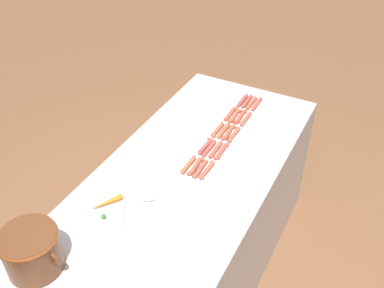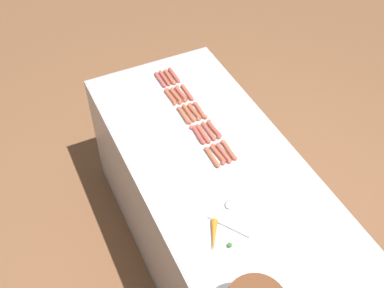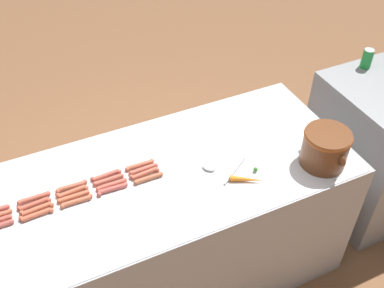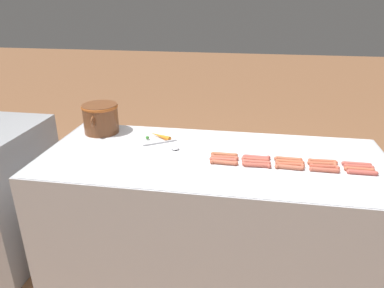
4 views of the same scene
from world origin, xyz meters
TOP-DOWN VIEW (x-y plane):
  - ground_plane at (0.00, 0.00)m, footprint 20.00×20.00m
  - griddle_counter at (0.00, 0.00)m, footprint 0.87×2.01m
  - hot_dog_0 at (-0.10, -0.79)m, footprint 0.02×0.16m
  - hot_dog_1 at (-0.10, -0.60)m, footprint 0.03×0.16m
  - hot_dog_2 at (-0.10, -0.42)m, footprint 0.03×0.16m
  - hot_dog_3 at (-0.10, -0.25)m, footprint 0.03×0.16m
  - hot_dog_4 at (-0.10, -0.07)m, footprint 0.03×0.16m
  - hot_dog_5 at (-0.06, -0.79)m, footprint 0.03×0.16m
  - hot_dog_6 at (-0.06, -0.61)m, footprint 0.03×0.16m
  - hot_dog_7 at (-0.06, -0.43)m, footprint 0.03×0.16m
  - hot_dog_8 at (-0.06, -0.25)m, footprint 0.03×0.16m
  - hot_dog_9 at (-0.06, -0.07)m, footprint 0.03×0.16m
  - hot_dog_10 at (-0.03, -0.79)m, footprint 0.03×0.16m
  - hot_dog_11 at (-0.03, -0.60)m, footprint 0.03×0.16m
  - hot_dog_12 at (-0.03, -0.43)m, footprint 0.03×0.16m
  - hot_dog_13 at (-0.03, -0.24)m, footprint 0.03×0.16m
  - hot_dog_14 at (-0.03, -0.07)m, footprint 0.03×0.16m
  - hot_dog_15 at (0.00, -0.79)m, footprint 0.03×0.16m
  - hot_dog_16 at (0.01, -0.61)m, footprint 0.03×0.16m
  - hot_dog_17 at (0.01, -0.43)m, footprint 0.03×0.16m
  - hot_dog_18 at (0.00, -0.25)m, footprint 0.03×0.16m
  - hot_dog_19 at (0.01, -0.07)m, footprint 0.03×0.16m
  - bean_pot at (0.27, 0.79)m, footprint 0.30×0.24m
  - serving_spoon at (0.09, 0.28)m, footprint 0.18×0.25m
  - carrot at (0.22, 0.37)m, footprint 0.11×0.17m

SIDE VIEW (x-z plane):
  - ground_plane at x=0.00m, z-range 0.00..0.00m
  - griddle_counter at x=0.00m, z-range 0.00..0.89m
  - serving_spoon at x=0.09m, z-range 0.89..0.90m
  - hot_dog_0 at x=-0.10m, z-range 0.89..0.91m
  - hot_dog_1 at x=-0.10m, z-range 0.89..0.91m
  - hot_dog_2 at x=-0.10m, z-range 0.89..0.91m
  - hot_dog_3 at x=-0.10m, z-range 0.89..0.91m
  - hot_dog_4 at x=-0.10m, z-range 0.89..0.91m
  - hot_dog_5 at x=-0.06m, z-range 0.89..0.91m
  - hot_dog_6 at x=-0.06m, z-range 0.89..0.91m
  - hot_dog_7 at x=-0.06m, z-range 0.89..0.91m
  - hot_dog_8 at x=-0.06m, z-range 0.89..0.91m
  - hot_dog_9 at x=-0.06m, z-range 0.89..0.91m
  - hot_dog_10 at x=-0.03m, z-range 0.89..0.91m
  - hot_dog_11 at x=-0.03m, z-range 0.89..0.91m
  - hot_dog_12 at x=-0.03m, z-range 0.89..0.91m
  - hot_dog_13 at x=-0.03m, z-range 0.89..0.91m
  - hot_dog_14 at x=-0.03m, z-range 0.89..0.91m
  - hot_dog_15 at x=0.00m, z-range 0.89..0.91m
  - hot_dog_16 at x=0.01m, z-range 0.89..0.91m
  - hot_dog_17 at x=0.01m, z-range 0.89..0.91m
  - hot_dog_18 at x=0.00m, z-range 0.89..0.91m
  - hot_dog_19 at x=0.01m, z-range 0.89..0.91m
  - carrot at x=0.22m, z-range 0.89..0.92m
  - bean_pot at x=0.27m, z-range 0.90..1.09m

